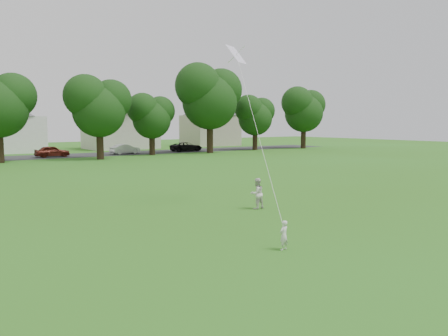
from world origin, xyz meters
TOP-DOWN VIEW (x-y plane):
  - ground at (0.00, 0.00)m, footprint 160.00×160.00m
  - street at (0.00, 42.00)m, footprint 90.00×7.00m
  - toddler at (0.01, -0.65)m, footprint 0.37×0.28m
  - older_boy at (3.39, 4.75)m, footprint 0.67×0.53m
  - kite at (1.73, 2.88)m, footprint 2.37×4.08m
  - tree_row at (3.19, 36.57)m, footprint 82.02×8.53m

SIDE VIEW (x-z plane):
  - ground at x=0.00m, z-range 0.00..0.00m
  - street at x=0.00m, z-range 0.00..0.01m
  - toddler at x=0.01m, z-range 0.00..0.91m
  - older_boy at x=3.39m, z-range 0.00..1.39m
  - kite at x=1.73m, z-range -1.22..8.88m
  - tree_row at x=3.19m, z-range 0.53..12.11m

